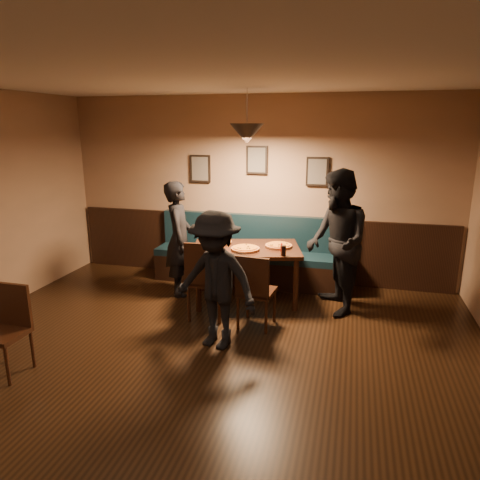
# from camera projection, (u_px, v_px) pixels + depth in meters

# --- Properties ---
(floor) EXTENTS (7.00, 7.00, 0.00)m
(floor) POSITION_uv_depth(u_px,v_px,m) (168.00, 408.00, 3.76)
(floor) COLOR black
(floor) RESTS_ON ground
(ceiling) EXTENTS (7.00, 7.00, 0.00)m
(ceiling) POSITION_uv_depth(u_px,v_px,m) (152.00, 59.00, 3.05)
(ceiling) COLOR silver
(ceiling) RESTS_ON ground
(wall_back) EXTENTS (6.00, 0.00, 6.00)m
(wall_back) POSITION_uv_depth(u_px,v_px,m) (257.00, 190.00, 6.68)
(wall_back) COLOR #8C704F
(wall_back) RESTS_ON ground
(wainscot) EXTENTS (5.88, 0.06, 1.00)m
(wainscot) POSITION_uv_depth(u_px,v_px,m) (256.00, 247.00, 6.88)
(wainscot) COLOR black
(wainscot) RESTS_ON ground
(booth_bench) EXTENTS (3.00, 0.60, 1.00)m
(booth_bench) POSITION_uv_depth(u_px,v_px,m) (252.00, 251.00, 6.63)
(booth_bench) COLOR #0F232D
(booth_bench) RESTS_ON ground
(picture_left) EXTENTS (0.32, 0.04, 0.42)m
(picture_left) POSITION_uv_depth(u_px,v_px,m) (200.00, 169.00, 6.79)
(picture_left) COLOR black
(picture_left) RESTS_ON wall_back
(picture_center) EXTENTS (0.32, 0.04, 0.42)m
(picture_center) POSITION_uv_depth(u_px,v_px,m) (257.00, 160.00, 6.54)
(picture_center) COLOR black
(picture_center) RESTS_ON wall_back
(picture_right) EXTENTS (0.32, 0.04, 0.42)m
(picture_right) POSITION_uv_depth(u_px,v_px,m) (317.00, 172.00, 6.36)
(picture_right) COLOR black
(picture_right) RESTS_ON wall_back
(pendant_lamp) EXTENTS (0.44, 0.44, 0.25)m
(pendant_lamp) POSITION_uv_depth(u_px,v_px,m) (247.00, 134.00, 5.51)
(pendant_lamp) COLOR black
(pendant_lamp) RESTS_ON ceiling
(dining_table) EXTENTS (1.60, 1.25, 0.76)m
(dining_table) POSITION_uv_depth(u_px,v_px,m) (246.00, 274.00, 5.98)
(dining_table) COLOR black
(dining_table) RESTS_ON floor
(chair_near_left) EXTENTS (0.48, 0.48, 1.01)m
(chair_near_left) POSITION_uv_depth(u_px,v_px,m) (207.00, 279.00, 5.43)
(chair_near_left) COLOR #32180D
(chair_near_left) RESTS_ON floor
(chair_near_right) EXTENTS (0.44, 0.44, 0.92)m
(chair_near_right) POSITION_uv_depth(u_px,v_px,m) (257.00, 290.00, 5.19)
(chair_near_right) COLOR black
(chair_near_right) RESTS_ON floor
(diner_left) EXTENTS (0.54, 0.68, 1.62)m
(diner_left) POSITION_uv_depth(u_px,v_px,m) (179.00, 239.00, 6.15)
(diner_left) COLOR black
(diner_left) RESTS_ON floor
(diner_right) EXTENTS (0.95, 1.07, 1.84)m
(diner_right) POSITION_uv_depth(u_px,v_px,m) (337.00, 243.00, 5.50)
(diner_right) COLOR black
(diner_right) RESTS_ON floor
(diner_front) EXTENTS (1.08, 0.79, 1.51)m
(diner_front) POSITION_uv_depth(u_px,v_px,m) (216.00, 281.00, 4.64)
(diner_front) COLOR black
(diner_front) RESTS_ON floor
(pizza_a) EXTENTS (0.40, 0.40, 0.04)m
(pizza_a) POSITION_uv_depth(u_px,v_px,m) (219.00, 242.00, 6.09)
(pizza_a) COLOR #C47F24
(pizza_a) RESTS_ON dining_table
(pizza_b) EXTENTS (0.46, 0.46, 0.04)m
(pizza_b) POSITION_uv_depth(u_px,v_px,m) (245.00, 249.00, 5.75)
(pizza_b) COLOR orange
(pizza_b) RESTS_ON dining_table
(pizza_c) EXTENTS (0.47, 0.47, 0.04)m
(pizza_c) POSITION_uv_depth(u_px,v_px,m) (279.00, 245.00, 5.90)
(pizza_c) COLOR #C85A25
(pizza_c) RESTS_ON dining_table
(soda_glass) EXTENTS (0.07, 0.07, 0.13)m
(soda_glass) POSITION_uv_depth(u_px,v_px,m) (284.00, 251.00, 5.49)
(soda_glass) COLOR black
(soda_glass) RESTS_ON dining_table
(tabasco_bottle) EXTENTS (0.03, 0.03, 0.12)m
(tabasco_bottle) POSITION_uv_depth(u_px,v_px,m) (281.00, 247.00, 5.68)
(tabasco_bottle) COLOR #901304
(tabasco_bottle) RESTS_ON dining_table
(napkin_a) EXTENTS (0.23, 0.23, 0.01)m
(napkin_a) POSITION_uv_depth(u_px,v_px,m) (213.00, 240.00, 6.26)
(napkin_a) COLOR #1E722B
(napkin_a) RESTS_ON dining_table
(napkin_b) EXTENTS (0.19, 0.19, 0.01)m
(napkin_b) POSITION_uv_depth(u_px,v_px,m) (199.00, 251.00, 5.72)
(napkin_b) COLOR #1C6C28
(napkin_b) RESTS_ON dining_table
(cutlery_set) EXTENTS (0.19, 0.09, 0.00)m
(cutlery_set) POSITION_uv_depth(u_px,v_px,m) (236.00, 254.00, 5.57)
(cutlery_set) COLOR silver
(cutlery_set) RESTS_ON dining_table
(cafe_chair_far) EXTENTS (0.39, 0.39, 0.87)m
(cafe_chair_far) POSITION_uv_depth(u_px,v_px,m) (3.00, 333.00, 4.17)
(cafe_chair_far) COLOR black
(cafe_chair_far) RESTS_ON floor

